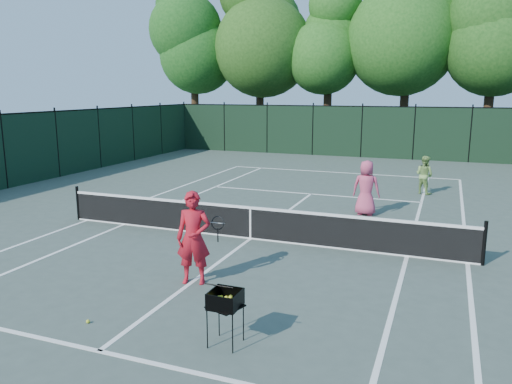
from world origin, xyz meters
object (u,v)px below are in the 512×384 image
(player_pink, at_px, (366,188))
(player_green, at_px, (424,175))
(coach, at_px, (194,238))
(ball_hopper, at_px, (225,300))
(loose_ball_midcourt, at_px, (88,321))

(player_pink, bearing_deg, player_green, -110.84)
(coach, height_order, ball_hopper, coach)
(coach, bearing_deg, player_green, 55.09)
(player_pink, bearing_deg, coach, 71.03)
(loose_ball_midcourt, bearing_deg, player_green, 70.45)
(loose_ball_midcourt, bearing_deg, coach, 69.98)
(ball_hopper, bearing_deg, player_green, 98.33)
(player_green, distance_m, ball_hopper, 13.75)
(player_pink, relative_size, loose_ball_midcourt, 26.29)
(ball_hopper, bearing_deg, loose_ball_midcourt, -157.35)
(ball_hopper, distance_m, loose_ball_midcourt, 2.66)
(player_pink, height_order, player_green, player_pink)
(player_pink, xyz_separation_m, ball_hopper, (-0.74, -9.32, -0.13))
(coach, relative_size, player_pink, 1.10)
(coach, relative_size, loose_ball_midcourt, 28.87)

